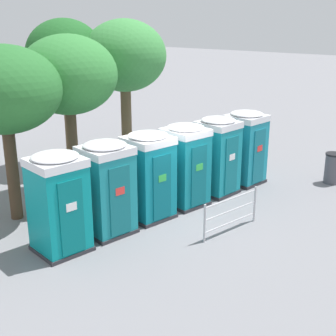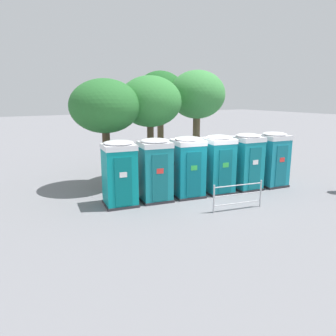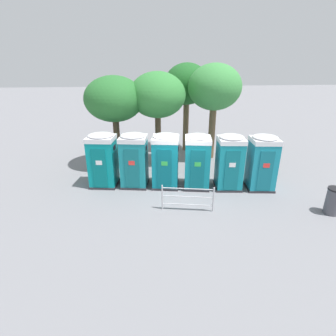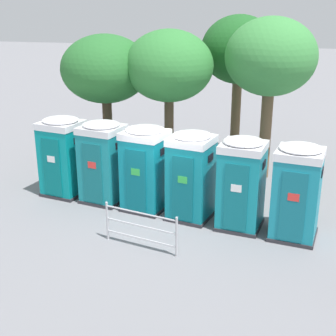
{
  "view_description": "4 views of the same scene",
  "coord_description": "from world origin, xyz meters",
  "px_view_note": "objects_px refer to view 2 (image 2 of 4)",
  "views": [
    {
      "loc": [
        -10.26,
        -7.74,
        5.61
      ],
      "look_at": [
        0.05,
        0.24,
        1.33
      ],
      "focal_mm": 50.0,
      "sensor_mm": 36.0,
      "label": 1
    },
    {
      "loc": [
        -8.35,
        -10.54,
        4.22
      ],
      "look_at": [
        -1.59,
        0.48,
        1.31
      ],
      "focal_mm": 35.0,
      "sensor_mm": 36.0,
      "label": 2
    },
    {
      "loc": [
        -1.81,
        -10.93,
        5.43
      ],
      "look_at": [
        -0.57,
        0.33,
        0.91
      ],
      "focal_mm": 28.0,
      "sensor_mm": 36.0,
      "label": 3
    },
    {
      "loc": [
        3.4,
        -11.98,
        5.81
      ],
      "look_at": [
        0.04,
        0.24,
        1.39
      ],
      "focal_mm": 50.0,
      "sensor_mm": 36.0,
      "label": 4
    }
  ],
  "objects_px": {
    "street_tree_0": "(160,95)",
    "event_barrier": "(238,195)",
    "portapotty_0": "(119,173)",
    "portapotty_2": "(188,167)",
    "portapotty_5": "(273,159)",
    "street_tree_2": "(105,107)",
    "portapotty_1": "(155,170)",
    "portapotty_3": "(219,164)",
    "street_tree_1": "(197,96)",
    "street_tree_3": "(150,102)",
    "portapotty_4": "(247,161)"
  },
  "relations": [
    {
      "from": "street_tree_0",
      "to": "event_barrier",
      "type": "distance_m",
      "value": 8.77
    },
    {
      "from": "portapotty_0",
      "to": "portapotty_2",
      "type": "height_order",
      "value": "same"
    },
    {
      "from": "portapotty_2",
      "to": "street_tree_0",
      "type": "xyz_separation_m",
      "value": [
        1.9,
        5.52,
        2.93
      ]
    },
    {
      "from": "portapotty_5",
      "to": "street_tree_2",
      "type": "distance_m",
      "value": 8.05
    },
    {
      "from": "portapotty_0",
      "to": "portapotty_1",
      "type": "height_order",
      "value": "same"
    },
    {
      "from": "portapotty_3",
      "to": "street_tree_0",
      "type": "xyz_separation_m",
      "value": [
        0.46,
        5.78,
        2.93
      ]
    },
    {
      "from": "street_tree_1",
      "to": "street_tree_2",
      "type": "bearing_deg",
      "value": -172.22
    },
    {
      "from": "street_tree_1",
      "to": "event_barrier",
      "type": "xyz_separation_m",
      "value": [
        -2.55,
        -6.11,
        -3.59
      ]
    },
    {
      "from": "portapotty_3",
      "to": "event_barrier",
      "type": "height_order",
      "value": "portapotty_3"
    },
    {
      "from": "street_tree_0",
      "to": "street_tree_3",
      "type": "relative_size",
      "value": 1.08
    },
    {
      "from": "portapotty_4",
      "to": "street_tree_2",
      "type": "bearing_deg",
      "value": 146.58
    },
    {
      "from": "street_tree_0",
      "to": "event_barrier",
      "type": "relative_size",
      "value": 2.73
    },
    {
      "from": "portapotty_1",
      "to": "street_tree_3",
      "type": "bearing_deg",
      "value": 64.59
    },
    {
      "from": "event_barrier",
      "to": "portapotty_5",
      "type": "bearing_deg",
      "value": 23.91
    },
    {
      "from": "portapotty_0",
      "to": "portapotty_5",
      "type": "relative_size",
      "value": 1.0
    },
    {
      "from": "portapotty_1",
      "to": "event_barrier",
      "type": "distance_m",
      "value": 3.39
    },
    {
      "from": "portapotty_5",
      "to": "street_tree_0",
      "type": "distance_m",
      "value": 7.3
    },
    {
      "from": "portapotty_0",
      "to": "portapotty_1",
      "type": "bearing_deg",
      "value": -7.53
    },
    {
      "from": "portapotty_2",
      "to": "portapotty_3",
      "type": "relative_size",
      "value": 1.0
    },
    {
      "from": "portapotty_0",
      "to": "street_tree_2",
      "type": "bearing_deg",
      "value": 79.11
    },
    {
      "from": "portapotty_2",
      "to": "event_barrier",
      "type": "xyz_separation_m",
      "value": [
        0.63,
        -2.35,
        -0.72
      ]
    },
    {
      "from": "street_tree_1",
      "to": "portapotty_1",
      "type": "bearing_deg",
      "value": -142.68
    },
    {
      "from": "street_tree_1",
      "to": "street_tree_3",
      "type": "xyz_separation_m",
      "value": [
        -3.29,
        -0.71,
        -0.3
      ]
    },
    {
      "from": "portapotty_4",
      "to": "street_tree_3",
      "type": "bearing_deg",
      "value": 130.24
    },
    {
      "from": "portapotty_0",
      "to": "street_tree_1",
      "type": "xyz_separation_m",
      "value": [
        6.07,
        3.33,
        2.87
      ]
    },
    {
      "from": "portapotty_5",
      "to": "street_tree_0",
      "type": "bearing_deg",
      "value": 111.25
    },
    {
      "from": "portapotty_2",
      "to": "street_tree_0",
      "type": "distance_m",
      "value": 6.53
    },
    {
      "from": "street_tree_1",
      "to": "event_barrier",
      "type": "bearing_deg",
      "value": -112.65
    },
    {
      "from": "portapotty_1",
      "to": "portapotty_4",
      "type": "distance_m",
      "value": 4.39
    },
    {
      "from": "portapotty_5",
      "to": "street_tree_3",
      "type": "bearing_deg",
      "value": 139.71
    },
    {
      "from": "portapotty_5",
      "to": "street_tree_1",
      "type": "bearing_deg",
      "value": 104.37
    },
    {
      "from": "street_tree_0",
      "to": "street_tree_1",
      "type": "relative_size",
      "value": 1.0
    },
    {
      "from": "portapotty_3",
      "to": "portapotty_5",
      "type": "distance_m",
      "value": 2.92
    },
    {
      "from": "portapotty_0",
      "to": "event_barrier",
      "type": "relative_size",
      "value": 1.26
    },
    {
      "from": "portapotty_1",
      "to": "event_barrier",
      "type": "bearing_deg",
      "value": -51.28
    },
    {
      "from": "street_tree_3",
      "to": "event_barrier",
      "type": "height_order",
      "value": "street_tree_3"
    },
    {
      "from": "street_tree_1",
      "to": "street_tree_3",
      "type": "distance_m",
      "value": 3.38
    },
    {
      "from": "portapotty_0",
      "to": "street_tree_2",
      "type": "height_order",
      "value": "street_tree_2"
    },
    {
      "from": "street_tree_0",
      "to": "street_tree_3",
      "type": "xyz_separation_m",
      "value": [
        -2.01,
        -2.48,
        -0.35
      ]
    },
    {
      "from": "street_tree_0",
      "to": "street_tree_3",
      "type": "height_order",
      "value": "street_tree_0"
    },
    {
      "from": "street_tree_3",
      "to": "portapotty_3",
      "type": "bearing_deg",
      "value": -64.88
    },
    {
      "from": "portapotty_5",
      "to": "street_tree_0",
      "type": "height_order",
      "value": "street_tree_0"
    },
    {
      "from": "portapotty_1",
      "to": "portapotty_2",
      "type": "height_order",
      "value": "same"
    },
    {
      "from": "portapotty_3",
      "to": "street_tree_1",
      "type": "relative_size",
      "value": 0.46
    },
    {
      "from": "street_tree_0",
      "to": "street_tree_3",
      "type": "bearing_deg",
      "value": -129.06
    },
    {
      "from": "portapotty_4",
      "to": "event_barrier",
      "type": "bearing_deg",
      "value": -140.38
    },
    {
      "from": "portapotty_4",
      "to": "street_tree_3",
      "type": "relative_size",
      "value": 0.5
    },
    {
      "from": "portapotty_3",
      "to": "street_tree_0",
      "type": "distance_m",
      "value": 6.49
    },
    {
      "from": "portapotty_4",
      "to": "street_tree_2",
      "type": "relative_size",
      "value": 0.52
    },
    {
      "from": "portapotty_4",
      "to": "portapotty_5",
      "type": "distance_m",
      "value": 1.46
    }
  ]
}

